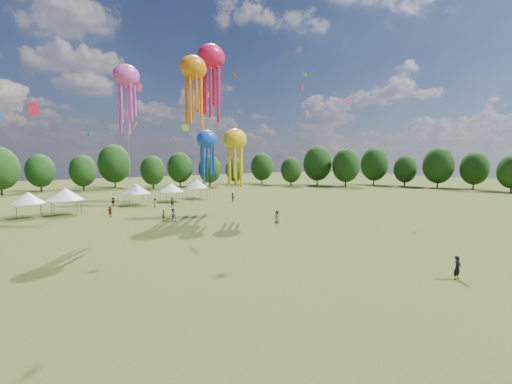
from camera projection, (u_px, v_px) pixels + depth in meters
ground at (402, 297)px, 23.09m from camera, size 300.00×300.00×0.00m
observer_main at (457, 268)px, 26.25m from camera, size 0.69×0.47×1.84m
spectator_near at (173, 215)px, 49.86m from camera, size 0.94×0.74×1.92m
spectators_far at (179, 204)px, 62.15m from camera, size 26.28×32.02×1.92m
festival_tents at (128, 190)px, 65.13m from camera, size 37.26×12.38×4.45m
show_kites at (172, 85)px, 57.12m from camera, size 44.14×22.50×32.54m
small_kites at (166, 21)px, 53.34m from camera, size 69.15×61.32×45.84m
treeline at (114, 171)px, 70.65m from camera, size 201.57×95.24×13.43m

